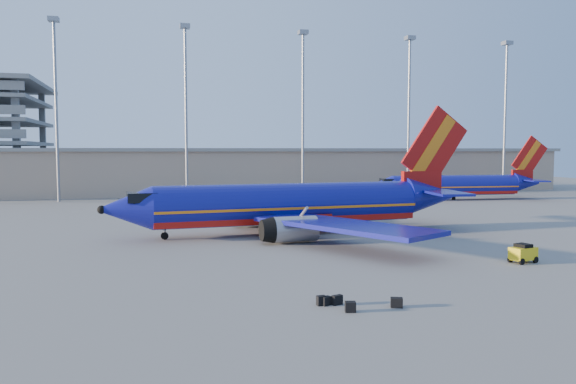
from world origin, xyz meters
TOP-DOWN VIEW (x-y plane):
  - ground at (0.00, 0.00)m, footprint 220.00×220.00m
  - terminal_building at (10.00, 58.00)m, footprint 122.00×16.00m
  - light_mast_row at (5.00, 46.00)m, footprint 101.60×1.60m
  - aircraft_main at (2.89, 4.49)m, footprint 37.93×36.38m
  - aircraft_second at (38.16, 33.88)m, footprint 31.28×12.17m
  - baggage_tug at (15.04, -13.59)m, footprint 2.15×1.60m
  - luggage_pile at (-1.03, -21.53)m, footprint 4.30×1.96m

SIDE VIEW (x-z plane):
  - ground at x=0.00m, z-range 0.00..0.00m
  - luggage_pile at x=-1.03m, z-range -0.01..0.52m
  - baggage_tug at x=15.04m, z-range 0.03..1.41m
  - aircraft_second at x=38.16m, z-range -2.87..7.72m
  - aircraft_main at x=2.89m, z-range -3.68..9.16m
  - terminal_building at x=10.00m, z-range 0.07..8.57m
  - light_mast_row at x=5.00m, z-range 3.23..31.88m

